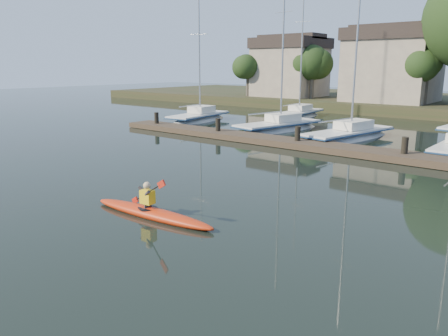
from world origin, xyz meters
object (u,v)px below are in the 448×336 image
Objects in this scene: dock at (346,150)px; sailboat_2 at (348,142)px; sailboat_0 at (199,124)px; sailboat_1 at (278,133)px; sailboat_5 at (298,120)px; kayak at (151,211)px.

dock is 2.29× the size of sailboat_2.
sailboat_1 is at bearing -10.93° from sailboat_0.
sailboat_5 is (5.24, 7.50, 0.02)m from sailboat_0.
kayak is 19.36m from sailboat_1.
sailboat_2 is (-1.80, 4.35, -0.39)m from dock.
sailboat_2 reaches higher than dock.
sailboat_5 is at bearing 128.97° from dock.
sailboat_2 is 11.88m from sailboat_5.
sailboat_5 reaches higher than sailboat_1.
sailboat_0 is 0.87× the size of sailboat_5.
sailboat_2 is at bearing -11.30° from sailboat_0.
dock is (0.48, 13.38, 0.02)m from kayak.
dock is at bearing -55.64° from sailboat_5.
kayak is 0.34× the size of sailboat_5.
dock is at bearing 83.49° from kayak.
sailboat_1 is 0.99× the size of sailboat_5.
sailboat_5 reaches higher than sailboat_0.
sailboat_0 is (-15.50, 5.19, -0.41)m from dock.
sailboat_1 reaches higher than kayak.
kayak is 13.38m from dock.
sailboat_2 is (13.70, -0.84, 0.02)m from sailboat_0.
dock is 8.71m from sailboat_1.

